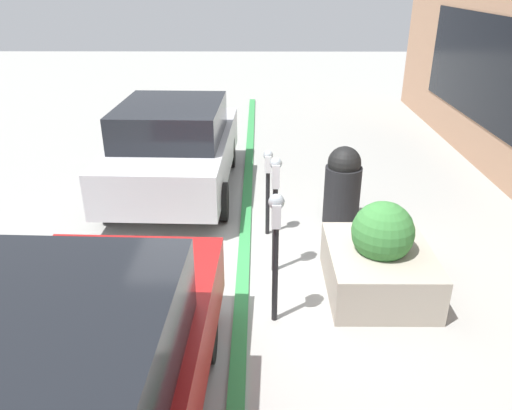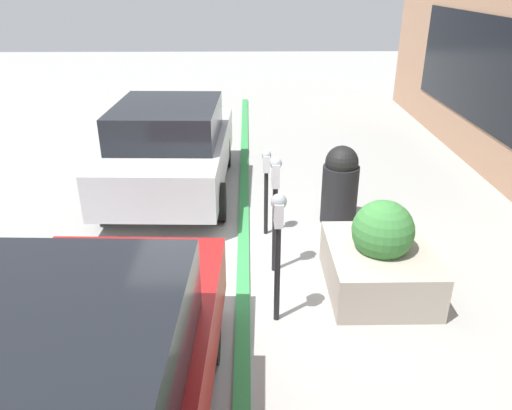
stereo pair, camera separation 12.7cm
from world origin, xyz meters
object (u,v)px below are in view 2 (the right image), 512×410
parked_car_middle (170,148)px  parking_meter_second (275,194)px  parking_meter_middle (266,176)px  planter_box (380,258)px  parked_car_front (67,406)px  trash_bin (340,185)px  parking_meter_nearest (278,232)px

parked_car_middle → parking_meter_second: bearing=-146.0°
parking_meter_middle → planter_box: parking_meter_middle is taller
planter_box → parked_car_front: (-2.54, 2.79, 0.38)m
parking_meter_middle → trash_bin: (0.40, -1.12, -0.30)m
parking_meter_nearest → parked_car_front: parked_car_front is taller
parking_meter_middle → parked_car_front: 4.24m
trash_bin → parking_meter_middle: bearing=109.4°
parked_car_front → parked_car_middle: 5.57m
trash_bin → parking_meter_nearest: bearing=155.9°
parked_car_middle → parking_meter_middle: bearing=-133.9°
parking_meter_nearest → parked_car_middle: size_ratio=0.39×
planter_box → parked_car_front: bearing=132.3°
parking_meter_second → parking_meter_middle: size_ratio=1.20×
parking_meter_second → parked_car_middle: (2.60, 1.64, -0.27)m
parking_meter_second → parking_meter_middle: bearing=4.1°
parked_car_middle → trash_bin: size_ratio=3.24×
parked_car_middle → parking_meter_nearest: bearing=-154.1°
parking_meter_nearest → trash_bin: parking_meter_nearest is taller
planter_box → parked_car_middle: bearing=43.3°
parking_meter_second → trash_bin: size_ratio=1.27×
parking_meter_nearest → trash_bin: 2.68m
parking_meter_nearest → trash_bin: size_ratio=1.25×
parking_meter_nearest → parking_meter_second: 1.01m
parking_meter_second → planter_box: parking_meter_second is taller
planter_box → parked_car_middle: (3.03, 2.86, 0.38)m
planter_box → trash_bin: trash_bin is taller
parked_car_middle → parked_car_front: bearing=-177.5°
parked_car_front → parking_meter_second: bearing=-25.8°
planter_box → parked_car_middle: size_ratio=0.36×
planter_box → parking_meter_nearest: bearing=115.0°
parked_car_middle → trash_bin: parked_car_middle is taller
parking_meter_middle → planter_box: 1.99m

